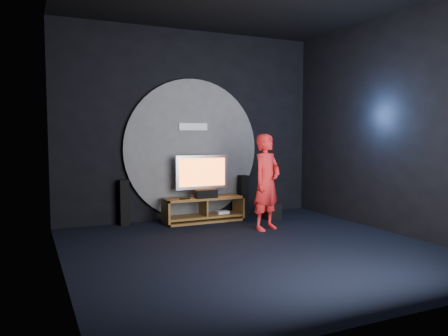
{
  "coord_description": "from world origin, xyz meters",
  "views": [
    {
      "loc": [
        -2.86,
        -5.21,
        1.6
      ],
      "look_at": [
        0.01,
        1.05,
        1.05
      ],
      "focal_mm": 35.0,
      "sensor_mm": 36.0,
      "label": 1
    }
  ],
  "objects_px": {
    "media_console": "(204,211)",
    "tv": "(202,174)",
    "tower_speaker_left": "(124,202)",
    "subwoofer": "(272,211)",
    "player": "(267,182)",
    "tower_speaker_right": "(243,196)"
  },
  "relations": [
    {
      "from": "tower_speaker_left",
      "to": "player",
      "type": "distance_m",
      "value": 2.51
    },
    {
      "from": "tower_speaker_left",
      "to": "player",
      "type": "relative_size",
      "value": 0.5
    },
    {
      "from": "tv",
      "to": "player",
      "type": "bearing_deg",
      "value": -57.63
    },
    {
      "from": "tower_speaker_right",
      "to": "player",
      "type": "relative_size",
      "value": 0.5
    },
    {
      "from": "media_console",
      "to": "player",
      "type": "relative_size",
      "value": 0.92
    },
    {
      "from": "media_console",
      "to": "tv",
      "type": "height_order",
      "value": "tv"
    },
    {
      "from": "tower_speaker_left",
      "to": "subwoofer",
      "type": "distance_m",
      "value": 2.7
    },
    {
      "from": "media_console",
      "to": "tower_speaker_left",
      "type": "height_order",
      "value": "tower_speaker_left"
    },
    {
      "from": "tv",
      "to": "player",
      "type": "relative_size",
      "value": 0.62
    },
    {
      "from": "tv",
      "to": "tower_speaker_left",
      "type": "distance_m",
      "value": 1.46
    },
    {
      "from": "subwoofer",
      "to": "tower_speaker_left",
      "type": "bearing_deg",
      "value": 166.56
    },
    {
      "from": "media_console",
      "to": "subwoofer",
      "type": "height_order",
      "value": "media_console"
    },
    {
      "from": "tv",
      "to": "tower_speaker_right",
      "type": "height_order",
      "value": "tv"
    },
    {
      "from": "player",
      "to": "tv",
      "type": "bearing_deg",
      "value": 100.12
    },
    {
      "from": "media_console",
      "to": "player",
      "type": "xyz_separation_m",
      "value": [
        0.7,
        -1.05,
        0.6
      ]
    },
    {
      "from": "tower_speaker_left",
      "to": "subwoofer",
      "type": "bearing_deg",
      "value": -13.44
    },
    {
      "from": "media_console",
      "to": "tv",
      "type": "distance_m",
      "value": 0.67
    },
    {
      "from": "tower_speaker_left",
      "to": "tower_speaker_right",
      "type": "height_order",
      "value": "same"
    },
    {
      "from": "media_console",
      "to": "tv",
      "type": "relative_size",
      "value": 1.47
    },
    {
      "from": "subwoofer",
      "to": "media_console",
      "type": "bearing_deg",
      "value": 165.32
    },
    {
      "from": "media_console",
      "to": "player",
      "type": "bearing_deg",
      "value": -56.26
    },
    {
      "from": "tv",
      "to": "tower_speaker_left",
      "type": "relative_size",
      "value": 1.25
    }
  ]
}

